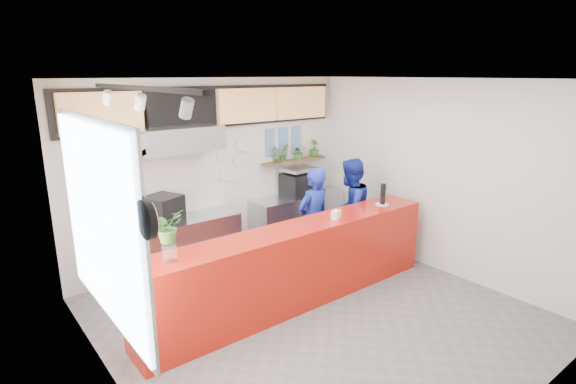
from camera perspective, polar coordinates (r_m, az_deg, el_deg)
floor at (r=6.12m, az=3.45°, el=-15.21°), size 5.00×5.00×0.00m
ceiling at (r=5.30m, az=3.97°, el=14.12°), size 5.00×5.00×0.00m
wall_back at (r=7.51m, az=-9.17°, el=2.64°), size 5.00×0.00×5.00m
wall_left at (r=4.36m, az=-21.79°, el=-7.31°), size 0.00×5.00×5.00m
wall_right at (r=7.39m, az=18.28°, el=1.87°), size 0.00×5.00×5.00m
service_counter at (r=6.14m, az=1.02°, el=-9.32°), size 4.50×0.60×1.10m
cream_band at (r=7.35m, az=-9.48°, el=11.03°), size 5.00×0.02×0.80m
prep_bench at (r=7.21m, az=-13.21°, el=-6.82°), size 1.80×0.60×0.90m
panini_oven at (r=6.90m, az=-15.56°, el=-2.18°), size 0.61×0.61×0.42m
extraction_hood at (r=6.74m, az=-13.88°, el=6.62°), size 1.20×0.70×0.35m
hood_lip at (r=6.77m, az=-13.78°, el=4.94°), size 1.20×0.69×0.31m
right_bench at (r=8.37m, az=1.15°, el=-3.36°), size 1.80×0.60×0.90m
espresso_machine at (r=8.22m, az=1.49°, el=1.04°), size 0.66×0.49×0.41m
espresso_tray at (r=8.16m, az=1.50°, el=2.92°), size 0.63×0.47×0.05m
herb_shelf at (r=8.31m, az=0.84°, el=4.00°), size 1.40×0.18×0.04m
menu_board_far_left at (r=6.58m, az=-22.57°, el=9.25°), size 1.10×0.10×0.55m
menu_board_mid_left at (r=6.99m, az=-13.31°, el=10.24°), size 1.10×0.10×0.55m
menu_board_mid_right at (r=7.56m, az=-5.21°, el=10.89°), size 1.10×0.10×0.55m
menu_board_far_right at (r=8.25m, az=1.67°, el=11.27°), size 1.10×0.10×0.55m
soffit at (r=7.33m, az=-9.35°, el=10.63°), size 4.80×0.04×0.65m
window_pane at (r=4.57m, az=-22.78°, el=-3.71°), size 0.04×2.20×1.90m
window_frame at (r=4.58m, az=-22.54°, el=-3.66°), size 0.03×2.30×2.00m
wall_clock_rim at (r=3.38m, az=-17.52°, el=-3.34°), size 0.05×0.30×0.30m
wall_clock_face at (r=3.39m, az=-17.04°, el=-3.25°), size 0.02×0.26×0.26m
track_rail at (r=4.19m, az=-18.38°, el=12.42°), size 0.05×2.40×0.04m
dec_plate_a at (r=7.51m, az=-8.13°, el=4.62°), size 0.24×0.03×0.24m
dec_plate_b at (r=7.68m, az=-6.17°, el=4.15°), size 0.24×0.03×0.24m
dec_plate_c at (r=7.57m, az=-8.05°, el=2.39°), size 0.24×0.03×0.24m
dec_plate_d at (r=7.67m, az=-5.91°, el=6.03°), size 0.24×0.03×0.24m
photo_frame_a at (r=7.99m, az=-2.32°, el=7.19°), size 0.20×0.02×0.25m
photo_frame_b at (r=8.17m, az=-0.60°, el=7.37°), size 0.20×0.02×0.25m
photo_frame_c at (r=8.36m, az=1.04°, el=7.53°), size 0.20×0.02×0.25m
photo_frame_d at (r=8.03m, az=-2.30°, el=5.42°), size 0.20×0.02×0.25m
photo_frame_e at (r=8.21m, az=-0.60°, el=5.64°), size 0.20×0.02×0.25m
photo_frame_f at (r=8.39m, az=1.03°, el=5.84°), size 0.20×0.02×0.25m
staff_center at (r=7.02m, az=3.25°, el=-3.65°), size 0.63×0.44×1.68m
staff_right at (r=7.53m, az=7.83°, el=-2.28°), size 0.96×0.82×1.73m
herb_a at (r=8.02m, az=-1.56°, el=4.77°), size 0.17×0.14×0.28m
herb_b at (r=8.13m, az=-0.50°, el=5.07°), size 0.21×0.18×0.33m
herb_c at (r=8.35m, az=1.39°, el=5.14°), size 0.27×0.24×0.27m
herb_d at (r=8.59m, az=3.35°, el=5.58°), size 0.22×0.20×0.33m
glass_vase at (r=5.02m, az=-14.81°, el=-7.49°), size 0.20×0.20×0.20m
basil_vase at (r=4.92m, az=-15.04°, el=-4.26°), size 0.38×0.36×0.35m
napkin_holder at (r=6.28m, az=6.10°, el=-2.89°), size 0.16×0.13×0.12m
white_plate at (r=7.07m, az=11.90°, el=-1.55°), size 0.26×0.26×0.02m
pepper_mill at (r=7.02m, az=11.97°, el=-0.25°), size 0.09×0.09×0.32m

